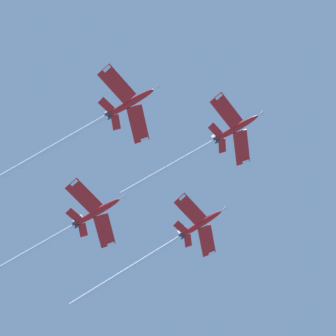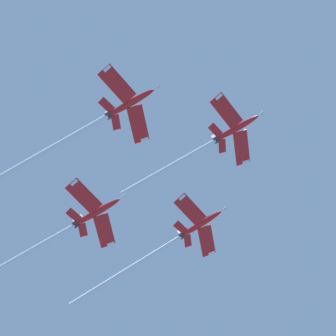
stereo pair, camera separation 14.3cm
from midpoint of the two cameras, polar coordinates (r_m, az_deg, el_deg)
name	(u,v)px [view 2 (the right image)]	position (r m, az deg, el deg)	size (l,w,h in m)	color
jet_lead	(219,138)	(140.25, 4.89, 2.88)	(20.15, 37.06, 14.18)	red
jet_left_wing	(177,238)	(147.31, 0.86, -6.81)	(20.16, 42.69, 16.87)	red
jet_right_wing	(100,120)	(131.37, -6.62, 4.60)	(20.17, 38.46, 14.49)	red
jet_slot	(78,223)	(138.19, -8.71, -5.24)	(20.15, 38.34, 14.88)	red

